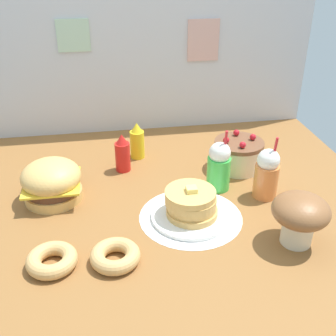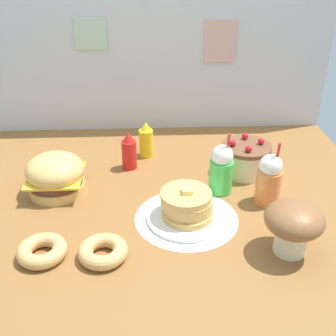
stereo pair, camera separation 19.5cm
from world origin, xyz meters
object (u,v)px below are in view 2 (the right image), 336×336
object	(u,v)px
ketchup_bottle	(129,152)
donut_pink_glaze	(42,250)
orange_float_cup	(269,179)
cream_soda_cup	(221,169)
layer_cake	(245,158)
mustard_bottle	(146,140)
donut_chocolate	(103,251)
mushroom_stool	(293,224)
burger	(56,175)
pancake_stack	(187,207)

from	to	relation	value
ketchup_bottle	donut_pink_glaze	distance (m)	0.79
orange_float_cup	cream_soda_cup	bearing A→B (deg)	152.76
layer_cake	mustard_bottle	bearing A→B (deg)	157.76
donut_chocolate	mushroom_stool	xyz separation A→B (m)	(0.75, -0.00, 0.11)
mustard_bottle	donut_pink_glaze	distance (m)	0.96
orange_float_cup	mushroom_stool	world-z (taller)	orange_float_cup
donut_pink_glaze	burger	bearing A→B (deg)	93.40
mustard_bottle	burger	bearing A→B (deg)	-140.42
burger	orange_float_cup	bearing A→B (deg)	-7.92
pancake_stack	burger	bearing A→B (deg)	157.36
ketchup_bottle	donut_pink_glaze	bearing A→B (deg)	-114.37
layer_cake	donut_pink_glaze	size ratio (longest dim) A/B	1.34
cream_soda_cup	burger	bearing A→B (deg)	177.50
burger	cream_soda_cup	xyz separation A→B (m)	(0.82, -0.04, 0.03)
pancake_stack	mustard_bottle	distance (m)	0.66
burger	cream_soda_cup	size ratio (longest dim) A/B	0.88
layer_cake	donut_chocolate	size ratio (longest dim) A/B	1.34
mustard_bottle	orange_float_cup	size ratio (longest dim) A/B	0.67
mustard_bottle	mushroom_stool	distance (m)	1.05
burger	mustard_bottle	xyz separation A→B (m)	(0.45, 0.37, 0.00)
burger	ketchup_bottle	size ratio (longest dim) A/B	1.33
mushroom_stool	donut_chocolate	bearing A→B (deg)	179.99
pancake_stack	donut_pink_glaze	world-z (taller)	pancake_stack
mushroom_stool	pancake_stack	bearing A→B (deg)	148.56
cream_soda_cup	mustard_bottle	bearing A→B (deg)	132.23
pancake_stack	donut_chocolate	distance (m)	0.43
burger	pancake_stack	world-z (taller)	burger
ketchup_bottle	orange_float_cup	world-z (taller)	orange_float_cup
layer_cake	ketchup_bottle	xyz separation A→B (m)	(-0.62, 0.08, 0.02)
ketchup_bottle	orange_float_cup	size ratio (longest dim) A/B	0.67
pancake_stack	orange_float_cup	distance (m)	0.42
layer_cake	donut_pink_glaze	bearing A→B (deg)	-146.03
pancake_stack	ketchup_bottle	size ratio (longest dim) A/B	1.70
orange_float_cup	mushroom_stool	distance (m)	0.36
mustard_bottle	layer_cake	bearing A→B (deg)	-22.24
mushroom_stool	burger	bearing A→B (deg)	153.78
mushroom_stool	orange_float_cup	bearing A→B (deg)	90.07
burger	ketchup_bottle	distance (m)	0.42
pancake_stack	cream_soda_cup	size ratio (longest dim) A/B	1.13
burger	donut_chocolate	size ratio (longest dim) A/B	1.43
burger	layer_cake	distance (m)	0.99
donut_chocolate	mushroom_stool	world-z (taller)	mushroom_stool
ketchup_bottle	mushroom_stool	distance (m)	0.99
donut_pink_glaze	donut_chocolate	size ratio (longest dim) A/B	1.00
pancake_stack	mustard_bottle	world-z (taller)	mustard_bottle
ketchup_bottle	burger	bearing A→B (deg)	-146.95
donut_chocolate	orange_float_cup	bearing A→B (deg)	25.69
mustard_bottle	cream_soda_cup	world-z (taller)	cream_soda_cup
ketchup_bottle	mustard_bottle	size ratio (longest dim) A/B	1.00
ketchup_bottle	mushroom_stool	size ratio (longest dim) A/B	0.91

